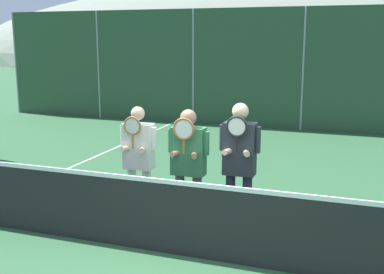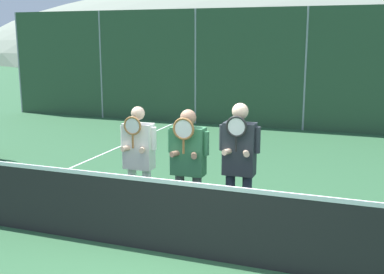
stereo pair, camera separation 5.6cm
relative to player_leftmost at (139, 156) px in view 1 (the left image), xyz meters
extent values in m
plane|color=#2D5B38|center=(1.30, -0.81, -1.02)|extent=(120.00, 120.00, 0.00)
ellipsoid|color=gray|center=(1.30, 52.69, -1.02)|extent=(98.95, 54.97, 19.24)
cube|color=tan|center=(2.74, 17.69, 0.67)|extent=(17.29, 5.00, 3.38)
cube|color=#4C4C51|center=(2.74, 17.69, 2.54)|extent=(17.79, 5.50, 0.36)
cylinder|color=gray|center=(-8.91, 8.29, 0.77)|extent=(0.06, 0.06, 3.59)
cylinder|color=gray|center=(-5.51, 8.29, 0.77)|extent=(0.06, 0.06, 3.59)
cylinder|color=gray|center=(-2.10, 8.29, 0.77)|extent=(0.06, 0.06, 3.59)
cylinder|color=gray|center=(1.30, 8.29, 0.77)|extent=(0.06, 0.06, 3.59)
cube|color=#2D4C33|center=(1.30, 8.29, 0.77)|extent=(20.43, 0.02, 3.59)
cube|color=black|center=(1.30, -0.81, -0.56)|extent=(10.70, 0.02, 0.93)
cube|color=white|center=(1.30, -0.81, -0.07)|extent=(10.70, 0.03, 0.06)
cube|color=white|center=(-2.75, 2.19, -1.02)|extent=(0.05, 16.00, 0.01)
cylinder|color=white|center=(-0.12, 0.01, -0.60)|extent=(0.13, 0.13, 0.84)
cylinder|color=white|center=(0.12, 0.01, -0.60)|extent=(0.13, 0.13, 0.84)
cube|color=white|center=(0.00, 0.01, 0.15)|extent=(0.43, 0.22, 0.66)
sphere|color=#DBB293|center=(0.00, 0.01, 0.63)|extent=(0.20, 0.20, 0.20)
cylinder|color=white|center=(-0.24, 0.01, 0.28)|extent=(0.08, 0.08, 0.32)
cylinder|color=white|center=(0.24, 0.01, 0.28)|extent=(0.08, 0.08, 0.32)
cylinder|color=#DBB293|center=(-0.11, -0.08, 0.14)|extent=(0.16, 0.27, 0.08)
cylinder|color=#DBB293|center=(0.11, -0.08, 0.14)|extent=(0.16, 0.27, 0.08)
cylinder|color=#936033|center=(0.00, -0.17, 0.26)|extent=(0.03, 0.03, 0.20)
torus|color=#936033|center=(0.00, -0.17, 0.48)|extent=(0.27, 0.03, 0.27)
cylinder|color=silver|center=(0.00, -0.17, 0.48)|extent=(0.22, 0.00, 0.22)
cylinder|color=#56565B|center=(0.66, -0.07, -0.60)|extent=(0.13, 0.13, 0.84)
cylinder|color=#56565B|center=(0.92, -0.07, -0.60)|extent=(0.13, 0.13, 0.84)
cube|color=#337047|center=(0.79, -0.07, 0.16)|extent=(0.46, 0.22, 0.67)
sphere|color=#997056|center=(0.79, -0.07, 0.62)|extent=(0.22, 0.22, 0.22)
cylinder|color=#337047|center=(0.54, -0.07, 0.29)|extent=(0.08, 0.08, 0.33)
cylinder|color=#337047|center=(1.05, -0.07, 0.29)|extent=(0.08, 0.08, 0.33)
cylinder|color=#997056|center=(0.68, -0.16, 0.14)|extent=(0.16, 0.27, 0.08)
cylinder|color=#997056|center=(0.91, -0.16, 0.14)|extent=(0.16, 0.27, 0.08)
cylinder|color=#936033|center=(0.79, -0.25, 0.26)|extent=(0.03, 0.03, 0.20)
torus|color=#936033|center=(0.79, -0.25, 0.50)|extent=(0.31, 0.03, 0.31)
cylinder|color=silver|center=(0.79, -0.25, 0.50)|extent=(0.25, 0.00, 0.25)
cylinder|color=#232838|center=(1.38, 0.00, -0.57)|extent=(0.13, 0.13, 0.90)
cylinder|color=#232838|center=(1.61, 0.00, -0.57)|extent=(0.13, 0.13, 0.90)
cube|color=#282D33|center=(1.50, 0.00, 0.23)|extent=(0.43, 0.22, 0.71)
sphere|color=#DBB293|center=(1.50, 0.00, 0.74)|extent=(0.22, 0.22, 0.22)
cylinder|color=#282D33|center=(1.26, 0.00, 0.37)|extent=(0.08, 0.08, 0.35)
cylinder|color=#282D33|center=(1.74, 0.00, 0.37)|extent=(0.08, 0.08, 0.35)
cylinder|color=#DBB293|center=(1.39, -0.09, 0.21)|extent=(0.16, 0.27, 0.08)
cylinder|color=#DBB293|center=(1.60, -0.09, 0.21)|extent=(0.16, 0.27, 0.08)
cylinder|color=black|center=(1.50, -0.18, 0.33)|extent=(0.03, 0.03, 0.20)
torus|color=black|center=(1.50, -0.18, 0.56)|extent=(0.29, 0.03, 0.29)
cylinder|color=silver|center=(1.50, -0.18, 0.56)|extent=(0.23, 0.00, 0.23)
cube|color=black|center=(-4.20, 11.25, -0.35)|extent=(4.35, 1.85, 0.74)
cube|color=#2D3842|center=(-4.20, 11.25, 0.33)|extent=(2.39, 1.71, 0.61)
cylinder|color=black|center=(-2.79, 10.30, -0.72)|extent=(0.60, 0.16, 0.60)
cylinder|color=black|center=(-2.79, 12.20, -0.72)|extent=(0.60, 0.16, 0.60)
cylinder|color=black|center=(-5.61, 10.30, -0.72)|extent=(0.60, 0.16, 0.60)
cylinder|color=black|center=(-5.61, 12.20, -0.72)|extent=(0.60, 0.16, 0.60)
cube|color=maroon|center=(0.59, 11.29, -0.30)|extent=(4.20, 1.89, 0.83)
cube|color=#2D3842|center=(0.59, 11.29, 0.45)|extent=(2.31, 1.73, 0.68)
cylinder|color=black|center=(1.95, 10.32, -0.72)|extent=(0.60, 0.16, 0.60)
cylinder|color=black|center=(1.95, 12.25, -0.72)|extent=(0.60, 0.16, 0.60)
cylinder|color=black|center=(-0.78, 10.32, -0.72)|extent=(0.60, 0.16, 0.60)
cylinder|color=black|center=(-0.78, 12.25, -0.72)|extent=(0.60, 0.16, 0.60)
camera|label=1|loc=(3.00, -6.09, 1.68)|focal=45.00mm
camera|label=2|loc=(3.05, -6.07, 1.68)|focal=45.00mm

